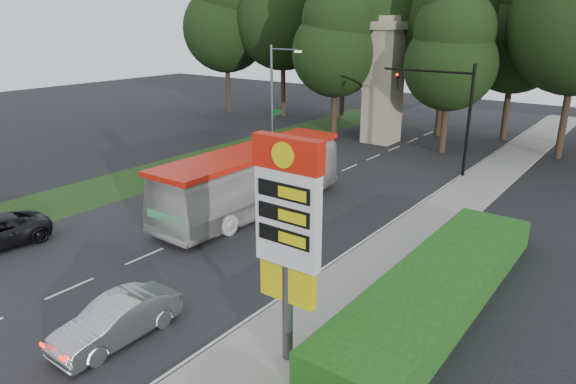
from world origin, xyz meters
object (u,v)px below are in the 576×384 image
Objects in this scene: streetlight_signs at (274,94)px; sedan_silver at (117,320)px; traffic_signal_mast at (450,103)px; monument at (384,80)px; transit_bus at (253,181)px; gas_station_pylon at (288,223)px.

streetlight_signs reaches higher than sedan_silver.
monument is (-7.68, 6.00, 0.43)m from traffic_signal_mast.
streetlight_signs is at bearing -171.08° from traffic_signal_mast.
streetlight_signs is 25.29m from sedan_silver.
transit_bus is at bearing -56.84° from streetlight_signs.
sedan_silver is at bearing -154.74° from gas_station_pylon.
traffic_signal_mast is 0.90× the size of streetlight_signs.
monument reaches higher than gas_station_pylon.
traffic_signal_mast is (-3.52, 22.00, 0.22)m from gas_station_pylon.
gas_station_pylon is at bearing -44.11° from transit_bus.
streetlight_signs is at bearing 116.50° from sedan_silver.
sedan_silver is (6.21, -30.36, -4.41)m from monument.
traffic_signal_mast is 14.35m from transit_bus.
monument is 0.83× the size of transit_bus.
streetlight_signs reaches higher than traffic_signal_mast.
transit_bus is (2.13, -18.89, -3.42)m from monument.
streetlight_signs is (-12.67, -1.99, -0.23)m from traffic_signal_mast.
sedan_silver is at bearing -78.44° from monument.
gas_station_pylon is 0.86× the size of streetlight_signs.
transit_bus is 12.21m from sedan_silver.
monument reaches higher than sedan_silver.
traffic_signal_mast reaches higher than sedan_silver.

